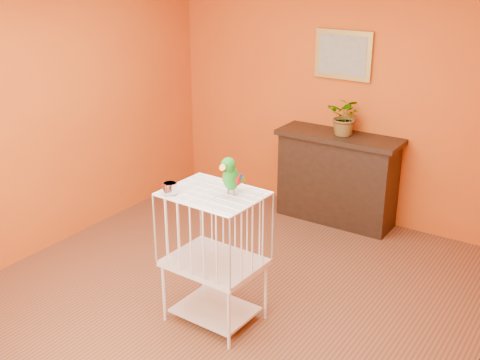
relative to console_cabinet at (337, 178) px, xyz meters
The scene contains 8 objects.
ground 2.08m from the console_cabinet, 92.79° to the right, with size 4.50×4.50×0.00m, color brown.
room_shell 2.30m from the console_cabinet, 92.79° to the right, with size 4.50×4.50×4.50m.
console_cabinet is the anchor object (origin of this frame).
potted_plant 0.64m from the console_cabinet, 22.22° to the right, with size 0.36×0.40×0.31m, color #26722D.
framed_picture 1.28m from the console_cabinet, 116.80° to the left, with size 0.62×0.04×0.50m.
birdcage 2.25m from the console_cabinet, 89.61° to the right, with size 0.72×0.57×1.09m.
feed_cup 2.52m from the console_cabinet, 95.76° to the right, with size 0.11×0.11×0.08m, color silver.
parrot 2.33m from the console_cabinet, 86.30° to the right, with size 0.14×0.26×0.30m.
Camera 1 is at (2.53, -3.52, 2.77)m, focal length 45.00 mm.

